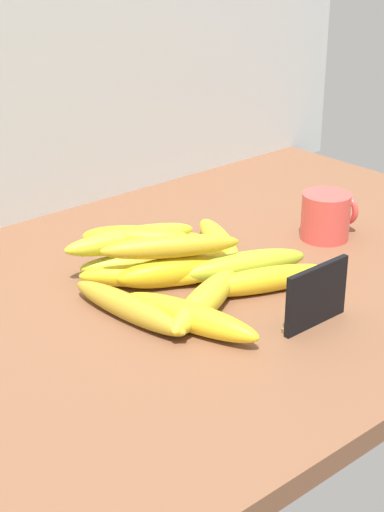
{
  "coord_description": "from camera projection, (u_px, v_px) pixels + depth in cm",
  "views": [
    {
      "loc": [
        -76.84,
        -79.08,
        55.24
      ],
      "look_at": [
        -7.91,
        -0.33,
        8.0
      ],
      "focal_mm": 57.27,
      "sensor_mm": 36.0,
      "label": 1
    }
  ],
  "objects": [
    {
      "name": "counter_top",
      "position": [
        230.0,
        280.0,
        1.22
      ],
      "size": [
        110.0,
        76.0,
        3.0
      ],
      "primitive_type": "cube",
      "color": "brown",
      "rests_on": "ground"
    },
    {
      "name": "back_wall",
      "position": [
        72.0,
        22.0,
        1.35
      ],
      "size": [
        130.0,
        2.0,
        70.0
      ],
      "primitive_type": "cube",
      "color": "silver",
      "rests_on": "ground"
    },
    {
      "name": "chalkboard_sign",
      "position": [
        316.0,
        298.0,
        1.06
      ],
      "size": [
        11.0,
        1.8,
        8.4
      ],
      "color": "black",
      "rests_on": "counter_top"
    },
    {
      "name": "coffee_mug",
      "position": [
        327.0,
        216.0,
        1.32
      ],
      "size": [
        9.39,
        7.89,
        7.65
      ],
      "color": "#DE4B45",
      "rests_on": "counter_top"
    },
    {
      "name": "banana_0",
      "position": [
        243.0,
        266.0,
        1.19
      ],
      "size": [
        19.86,
        10.56,
        4.06
      ],
      "primitive_type": "ellipsoid",
      "rotation": [
        0.0,
        0.0,
        2.79
      ],
      "color": "#A7B82A",
      "rests_on": "counter_top"
    },
    {
      "name": "banana_1",
      "position": [
        129.0,
        307.0,
        1.08
      ],
      "size": [
        5.68,
        20.94,
        3.53
      ],
      "primitive_type": "ellipsoid",
      "rotation": [
        0.0,
        0.0,
        1.68
      ],
      "color": "#B69427",
      "rests_on": "counter_top"
    },
    {
      "name": "banana_2",
      "position": [
        190.0,
        317.0,
        1.05
      ],
      "size": [
        9.24,
        20.78,
        3.92
      ],
      "primitive_type": "ellipsoid",
      "rotation": [
        0.0,
        0.0,
        1.84
      ],
      "color": "yellow",
      "rests_on": "counter_top"
    },
    {
      "name": "banana_3",
      "position": [
        175.0,
        271.0,
        1.17
      ],
      "size": [
        17.63,
        10.56,
        4.35
      ],
      "primitive_type": "ellipsoid",
      "rotation": [
        0.0,
        0.0,
        2.75
      ],
      "color": "gold",
      "rests_on": "counter_top"
    },
    {
      "name": "banana_4",
      "position": [
        205.0,
        301.0,
        1.09
      ],
      "size": [
        19.07,
        11.38,
        4.07
      ],
      "primitive_type": "ellipsoid",
      "rotation": [
        0.0,
        0.0,
        3.56
      ],
      "color": "yellow",
      "rests_on": "counter_top"
    },
    {
      "name": "banana_5",
      "position": [
        131.0,
        264.0,
        1.2
      ],
      "size": [
        14.96,
        9.95,
        3.35
      ],
      "primitive_type": "ellipsoid",
      "rotation": [
        0.0,
        0.0,
        2.66
      ],
      "color": "gold",
      "rests_on": "counter_top"
    },
    {
      "name": "banana_6",
      "position": [
        145.0,
        276.0,
        1.17
      ],
      "size": [
        16.56,
        14.91,
        3.36
      ],
      "primitive_type": "ellipsoid",
      "rotation": [
        0.0,
        0.0,
        5.57
      ],
      "color": "yellow",
      "rests_on": "counter_top"
    },
    {
      "name": "banana_7",
      "position": [
        208.0,
        254.0,
        1.23
      ],
      "size": [
        8.13,
        15.65,
        4.09
      ],
      "primitive_type": "ellipsoid",
      "rotation": [
        0.0,
        0.0,
        4.43
      ],
      "color": "yellow",
      "rests_on": "counter_top"
    },
    {
      "name": "banana_8",
      "position": [
        219.0,
        241.0,
        1.28
      ],
      "size": [
        10.37,
        16.86,
        3.62
      ],
      "primitive_type": "ellipsoid",
      "rotation": [
        0.0,
        0.0,
        1.14
      ],
      "color": "yellow",
      "rests_on": "counter_top"
    },
    {
      "name": "banana_9",
      "position": [
        264.0,
        280.0,
        1.15
      ],
      "size": [
        20.29,
        10.86,
        3.65
      ],
      "primitive_type": "ellipsoid",
      "rotation": [
        0.0,
        0.0,
        2.77
      ],
      "color": "yellow",
      "rests_on": "counter_top"
    },
    {
      "name": "banana_10",
      "position": [
        164.0,
        263.0,
        1.21
      ],
      "size": [
        12.38,
        14.97,
        3.49
      ],
      "primitive_type": "ellipsoid",
      "rotation": [
        0.0,
        0.0,
        5.35
      ],
      "color": "gold",
      "rests_on": "counter_top"
    },
    {
      "name": "banana_11",
      "position": [
        130.0,
        239.0,
        1.2
      ],
      "size": [
        20.38,
        9.15,
        3.69
      ],
      "primitive_type": "ellipsoid",
      "rotation": [
        0.0,
        0.0,
        2.86
      ],
      "color": "gold",
      "rests_on": "banana_5"
    },
    {
      "name": "banana_12",
      "position": [
        140.0,
        239.0,
        1.19
      ],
      "size": [
        14.32,
        15.73,
        4.03
      ],
      "primitive_type": "ellipsoid",
      "rotation": [
        0.0,
        0.0,
        2.28
      ],
      "color": "yellow",
      "rests_on": "banana_5"
    },
    {
      "name": "banana_13",
      "position": [
        171.0,
        247.0,
        1.15
      ],
      "size": [
        18.95,
        12.97,
        3.29
      ],
      "primitive_type": "ellipsoid",
      "rotation": [
        0.0,
        0.0,
        2.61
      ],
      "color": "gold",
      "rests_on": "banana_3"
    }
  ]
}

